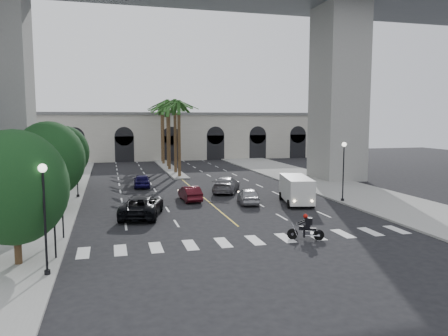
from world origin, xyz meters
TOP-DOWN VIEW (x-y plane):
  - ground at (0.00, 0.00)m, footprint 140.00×140.00m
  - sidewalk_left at (-15.00, 15.00)m, footprint 8.00×100.00m
  - sidewalk_right at (15.00, 15.00)m, footprint 8.00×100.00m
  - median at (0.00, 38.00)m, footprint 2.00×24.00m
  - pier_building at (0.00, 55.00)m, footprint 71.00×10.50m
  - bridge at (3.42, 22.00)m, footprint 75.00×13.00m
  - palm_a at (0.00, 28.00)m, footprint 3.20×3.20m
  - palm_b at (0.10, 32.00)m, footprint 3.20×3.20m
  - palm_c at (-0.20, 36.00)m, footprint 3.20×3.20m
  - palm_d at (0.15, 40.00)m, footprint 3.20×3.20m
  - palm_e at (-0.10, 44.00)m, footprint 3.20×3.20m
  - palm_f at (0.20, 48.00)m, footprint 3.20×3.20m
  - street_tree_near at (-13.00, -3.00)m, footprint 5.20×5.20m
  - street_tree_mid at (-13.00, 10.00)m, footprint 5.44×5.44m
  - street_tree_far at (-13.00, 22.00)m, footprint 5.04×5.04m
  - lamp_post_left_near at (-11.40, -5.00)m, footprint 0.40×0.40m
  - lamp_post_left_far at (-11.40, 16.00)m, footprint 0.40×0.40m
  - lamp_post_right at (11.40, 8.00)m, footprint 0.40×0.40m
  - traffic_signal_near at (-11.30, -2.50)m, footprint 0.25×0.18m
  - traffic_signal_far at (-11.30, 1.50)m, footprint 0.25×0.18m
  - motorcycle_rider at (3.10, -2.21)m, footprint 2.10×1.01m
  - car_a at (3.19, 9.71)m, footprint 2.29×4.26m
  - car_b at (-1.50, 12.30)m, footprint 1.63×4.16m
  - car_c at (-6.19, 6.80)m, footprint 4.03×6.36m
  - car_d at (2.84, 15.87)m, footprint 4.21×5.83m
  - car_e at (-5.14, 21.28)m, footprint 1.96×4.37m
  - cargo_van at (7.18, 8.50)m, footprint 3.18×5.84m
  - pedestrian_a at (-15.02, 3.22)m, footprint 0.66×0.51m

SIDE VIEW (x-z plane):
  - ground at x=0.00m, z-range 0.00..0.00m
  - sidewalk_left at x=-15.00m, z-range 0.00..0.15m
  - sidewalk_right at x=15.00m, z-range 0.00..0.15m
  - median at x=0.00m, z-range 0.00..0.20m
  - car_b at x=-1.50m, z-range 0.00..1.35m
  - car_a at x=3.19m, z-range 0.00..1.38m
  - car_e at x=-5.14m, z-range 0.00..1.46m
  - motorcycle_rider at x=3.10m, z-range -0.08..1.54m
  - car_d at x=2.84m, z-range 0.00..1.57m
  - car_c at x=-6.19m, z-range 0.00..1.64m
  - pedestrian_a at x=-15.02m, z-range 0.15..1.74m
  - cargo_van at x=7.18m, z-range 0.13..2.49m
  - traffic_signal_near at x=-11.30m, z-range 0.69..4.34m
  - traffic_signal_far at x=-11.30m, z-range 0.69..4.34m
  - lamp_post_left_near at x=-11.40m, z-range 0.55..5.90m
  - lamp_post_left_far at x=-11.40m, z-range 0.55..5.90m
  - lamp_post_right at x=11.40m, z-range 0.55..5.90m
  - street_tree_far at x=-13.00m, z-range 0.56..7.24m
  - street_tree_near at x=-13.00m, z-range 0.58..7.47m
  - street_tree_mid at x=-13.00m, z-range 0.61..7.81m
  - pier_building at x=0.00m, z-range 0.02..8.52m
  - palm_c at x=-0.20m, z-range 3.86..13.96m
  - palm_a at x=0.00m, z-range 3.95..14.25m
  - palm_e at x=-0.10m, z-range 3.99..14.39m
  - palm_b at x=0.10m, z-range 4.07..14.67m
  - palm_f at x=0.20m, z-range 4.11..14.81m
  - palm_d at x=0.15m, z-range 4.20..15.10m
  - bridge at x=3.42m, z-range 5.51..31.51m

